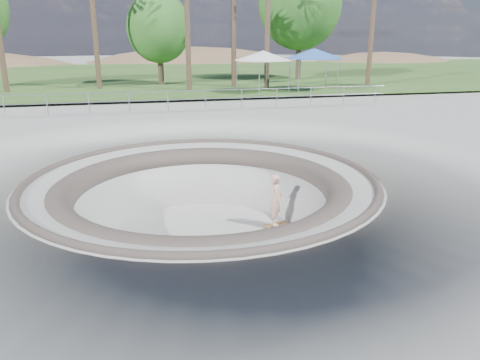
{
  "coord_description": "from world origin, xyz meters",
  "views": [
    {
      "loc": [
        -1.84,
        -12.97,
        4.05
      ],
      "look_at": [
        1.13,
        -0.06,
        -0.1
      ],
      "focal_mm": 35.0,
      "sensor_mm": 36.0,
      "label": 1
    }
  ],
  "objects": [
    {
      "name": "canopy_white",
      "position": [
        6.86,
        18.0,
        2.65
      ],
      "size": [
        4.97,
        4.97,
        2.71
      ],
      "color": "#909398",
      "rests_on": "ground"
    },
    {
      "name": "grass_strip",
      "position": [
        0.0,
        34.0,
        0.22
      ],
      "size": [
        180.0,
        36.0,
        0.12
      ],
      "color": "#305522",
      "rests_on": "ground"
    },
    {
      "name": "bushy_tree_mid",
      "position": [
        0.5,
        24.67,
        4.48
      ],
      "size": [
        4.82,
        4.38,
        6.95
      ],
      "color": "brown",
      "rests_on": "ground"
    },
    {
      "name": "canopy_blue",
      "position": [
        10.47,
        18.0,
        2.76
      ],
      "size": [
        5.57,
        5.57,
        2.83
      ],
      "color": "#909398",
      "rests_on": "ground"
    },
    {
      "name": "ground",
      "position": [
        0.0,
        0.0,
        0.0
      ],
      "size": [
        180.0,
        180.0,
        0.0
      ],
      "primitive_type": "plane",
      "color": "#A8A9A4",
      "rests_on": "ground"
    },
    {
      "name": "bushy_tree_right",
      "position": [
        12.5,
        26.72,
        6.51
      ],
      "size": [
        7.08,
        6.44,
        10.21
      ],
      "color": "brown",
      "rests_on": "ground"
    },
    {
      "name": "skate_bowl",
      "position": [
        0.0,
        0.0,
        -1.83
      ],
      "size": [
        14.0,
        14.0,
        4.1
      ],
      "color": "#A8A9A4",
      "rests_on": "ground"
    },
    {
      "name": "safety_railing",
      "position": [
        0.0,
        12.0,
        0.69
      ],
      "size": [
        25.0,
        0.06,
        1.03
      ],
      "color": "#909398",
      "rests_on": "ground"
    },
    {
      "name": "skateboard",
      "position": [
        2.42,
        0.39,
        -1.83
      ],
      "size": [
        0.86,
        0.38,
        0.09
      ],
      "color": "olive",
      "rests_on": "ground"
    },
    {
      "name": "distant_hills",
      "position": [
        3.78,
        57.17,
        -7.02
      ],
      "size": [
        103.2,
        45.0,
        28.6
      ],
      "color": "brown",
      "rests_on": "ground"
    },
    {
      "name": "skater",
      "position": [
        2.42,
        0.39,
        -0.98
      ],
      "size": [
        0.57,
        0.71,
        1.67
      ],
      "primitive_type": "imported",
      "rotation": [
        0.0,
        0.0,
        1.25
      ],
      "color": "#DEA78F",
      "rests_on": "skateboard"
    }
  ]
}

